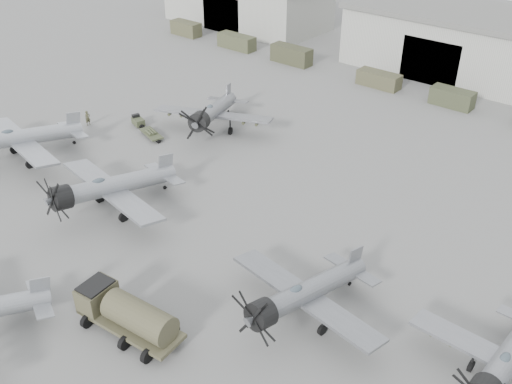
# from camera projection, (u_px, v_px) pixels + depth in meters

# --- Properties ---
(ground) EXTENTS (220.00, 220.00, 0.00)m
(ground) POSITION_uv_depth(u_px,v_px,m) (92.00, 295.00, 41.74)
(ground) COLOR #5A5A58
(ground) RESTS_ON ground
(hangar_center) EXTENTS (29.00, 14.80, 8.70)m
(hangar_center) POSITION_uv_depth(u_px,v_px,m) (453.00, 40.00, 79.87)
(hangar_center) COLOR #B0B1A6
(hangar_center) RESTS_ON ground
(support_truck_0) EXTENTS (5.49, 2.20, 2.28)m
(support_truck_0) POSITION_uv_depth(u_px,v_px,m) (186.00, 28.00, 96.27)
(support_truck_0) COLOR #46462E
(support_truck_0) RESTS_ON ground
(support_truck_1) EXTENTS (6.45, 2.20, 2.21)m
(support_truck_1) POSITION_uv_depth(u_px,v_px,m) (237.00, 42.00, 90.08)
(support_truck_1) COLOR #41442C
(support_truck_1) RESTS_ON ground
(support_truck_2) EXTENTS (6.36, 2.20, 2.53)m
(support_truck_2) POSITION_uv_depth(u_px,v_px,m) (291.00, 55.00, 84.11)
(support_truck_2) COLOR #383A26
(support_truck_2) RESTS_ON ground
(support_truck_3) EXTENTS (5.88, 2.20, 1.99)m
(support_truck_3) POSITION_uv_depth(u_px,v_px,m) (379.00, 79.00, 76.30)
(support_truck_3) COLOR #45442D
(support_truck_3) RESTS_ON ground
(support_truck_4) EXTENTS (5.29, 2.20, 2.17)m
(support_truck_4) POSITION_uv_depth(u_px,v_px,m) (452.00, 98.00, 70.67)
(support_truck_4) COLOR #393D28
(support_truck_4) RESTS_ON ground
(aircraft_mid_0) EXTENTS (14.04, 12.63, 5.57)m
(aircraft_mid_0) POSITION_uv_depth(u_px,v_px,m) (16.00, 139.00, 57.78)
(aircraft_mid_0) COLOR #A0A4A9
(aircraft_mid_0) RESTS_ON ground
(aircraft_mid_1) EXTENTS (13.88, 12.49, 5.51)m
(aircraft_mid_1) POSITION_uv_depth(u_px,v_px,m) (107.00, 188.00, 49.71)
(aircraft_mid_1) COLOR gray
(aircraft_mid_1) RESTS_ON ground
(aircraft_mid_2) EXTENTS (12.65, 11.39, 5.03)m
(aircraft_mid_2) POSITION_uv_depth(u_px,v_px,m) (302.00, 295.00, 38.38)
(aircraft_mid_2) COLOR gray
(aircraft_mid_2) RESTS_ON ground
(aircraft_mid_3) EXTENTS (11.89, 10.70, 4.78)m
(aircraft_mid_3) POSITION_uv_depth(u_px,v_px,m) (506.00, 362.00, 33.62)
(aircraft_mid_3) COLOR gray
(aircraft_mid_3) RESTS_ON ground
(aircraft_far_0) EXTENTS (13.21, 11.98, 5.42)m
(aircraft_far_0) POSITION_uv_depth(u_px,v_px,m) (212.00, 112.00, 63.50)
(aircraft_far_0) COLOR gray
(aircraft_far_0) RESTS_ON ground
(fuel_tanker) EXTENTS (7.96, 4.13, 2.99)m
(fuel_tanker) POSITION_uv_depth(u_px,v_px,m) (127.00, 313.00, 37.73)
(fuel_tanker) COLOR #48462F
(fuel_tanker) RESTS_ON ground
(tug_trailer) EXTENTS (6.30, 2.90, 1.25)m
(tug_trailer) POSITION_uv_depth(u_px,v_px,m) (143.00, 126.00, 65.13)
(tug_trailer) COLOR #3C422B
(tug_trailer) RESTS_ON ground
(ground_crew) EXTENTS (0.51, 0.69, 1.73)m
(ground_crew) POSITION_uv_depth(u_px,v_px,m) (88.00, 118.00, 66.06)
(ground_crew) COLOR #43422B
(ground_crew) RESTS_ON ground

